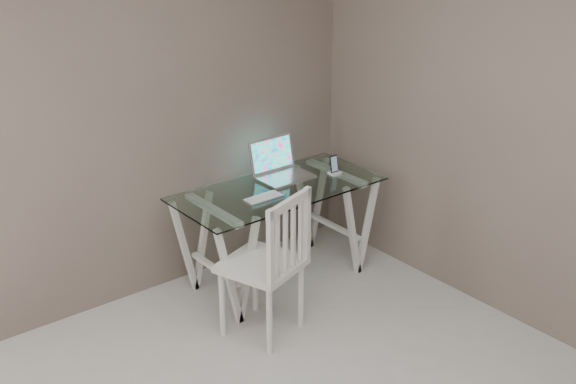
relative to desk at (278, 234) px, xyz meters
The scene contains 7 objects.
room 2.46m from the desk, 123.07° to the right, with size 4.50×4.52×2.71m.
desk is the anchor object (origin of this frame).
chair 0.73m from the desk, 131.05° to the right, with size 0.58×0.58×1.00m.
laptop 0.49m from the desk, 49.53° to the left, with size 0.39×0.33×0.27m.
keyboard 0.43m from the desk, 156.85° to the right, with size 0.28×0.12×0.01m, color silver.
mouse 0.45m from the desk, 104.25° to the right, with size 0.10×0.06×0.03m, color silver.
phone_dock 0.63m from the desk, ahead, with size 0.08×0.08×0.14m.
Camera 1 is at (-1.82, -1.98, 2.69)m, focal length 45.00 mm.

